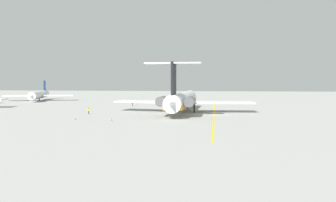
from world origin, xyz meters
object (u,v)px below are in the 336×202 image
Objects in this scene: main_jetliner at (182,100)px; safety_cone_wingtip at (111,120)px; ground_crew_near_tail at (133,103)px; airliner_mid_right at (39,95)px; safety_cone_nose at (75,119)px; safety_cone_tail at (136,104)px; ground_crew_near_nose at (89,110)px.

main_jetliner is 24.64m from safety_cone_wingtip.
airliner_mid_right is at bearing 82.44° from ground_crew_near_tail.
main_jetliner is 26.54m from ground_crew_near_tail.
airliner_mid_right is at bearing 34.47° from safety_cone_nose.
main_jetliner is 25.53× the size of ground_crew_near_tail.
main_jetliner reaches higher than airliner_mid_right.
main_jetliner is at bearing 38.71° from airliner_mid_right.
ground_crew_near_tail reaches higher than safety_cone_nose.
safety_cone_nose is 43.96m from safety_cone_tail.
airliner_mid_right reaches higher than safety_cone_wingtip.
ground_crew_near_tail is at bearing 173.55° from ground_crew_near_nose.
main_jetliner reaches higher than ground_crew_near_nose.
airliner_mid_right is at bearing 38.79° from safety_cone_wingtip.
safety_cone_nose is at bearing 82.66° from safety_cone_wingtip.
airliner_mid_right is at bearing -137.57° from ground_crew_near_nose.
safety_cone_nose is (-19.79, 21.04, -3.08)m from main_jetliner.
ground_crew_near_tail is at bearing 45.51° from main_jetliner.
safety_cone_wingtip is at bearing 150.80° from main_jetliner.
ground_crew_near_tail is at bearing 7.59° from safety_cone_wingtip.
ground_crew_near_nose is 27.40m from ground_crew_near_tail.
ground_crew_near_nose is at bearing 171.46° from safety_cone_tail.
ground_crew_near_nose is (-7.75, 22.73, -2.32)m from main_jetliner.
airliner_mid_right is at bearing 67.37° from safety_cone_tail.
ground_crew_near_tail is at bearing 45.13° from airliner_mid_right.
ground_crew_near_tail reaches higher than ground_crew_near_nose.
ground_crew_near_nose is (-51.20, -41.72, -1.48)m from airliner_mid_right.
airliner_mid_right is 50.43m from safety_cone_tail.
airliner_mid_right is 17.19× the size of ground_crew_near_nose.
ground_crew_near_tail is 3.01× the size of safety_cone_nose.
main_jetliner reaches higher than safety_cone_nose.
safety_cone_tail is at bearing 38.99° from main_jetliner.
ground_crew_near_nose reaches higher than safety_cone_tail.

